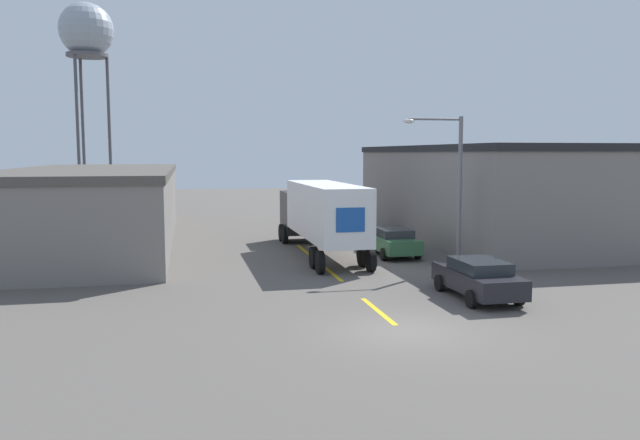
{
  "coord_description": "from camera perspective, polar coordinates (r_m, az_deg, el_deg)",
  "views": [
    {
      "loc": [
        -6.53,
        -18.05,
        5.55
      ],
      "look_at": [
        -0.58,
        9.6,
        2.51
      ],
      "focal_mm": 35.0,
      "sensor_mm": 36.0,
      "label": 1
    }
  ],
  "objects": [
    {
      "name": "parked_car_right_near",
      "position": [
        24.74,
        14.24,
        -5.11
      ],
      "size": [
        2.09,
        4.63,
        1.51
      ],
      "color": "black",
      "rests_on": "ground_plane"
    },
    {
      "name": "warehouse_left",
      "position": [
        41.67,
        -19.92,
        1.31
      ],
      "size": [
        9.65,
        28.42,
        4.6
      ],
      "color": "slate",
      "rests_on": "ground_plane"
    },
    {
      "name": "parked_car_right_mid",
      "position": [
        34.02,
        6.62,
        -1.92
      ],
      "size": [
        2.09,
        4.63,
        1.51
      ],
      "color": "#2D5B38",
      "rests_on": "ground_plane"
    },
    {
      "name": "water_tower",
      "position": [
        61.29,
        -20.58,
        15.64
      ],
      "size": [
        4.73,
        4.73,
        18.79
      ],
      "color": "#47474C",
      "rests_on": "ground_plane"
    },
    {
      "name": "street_lamp",
      "position": [
        30.81,
        11.98,
        3.74
      ],
      "size": [
        3.03,
        0.32,
        7.3
      ],
      "color": "slate",
      "rests_on": "ground_plane"
    },
    {
      "name": "ground_plane",
      "position": [
        19.98,
        7.57,
        -10.03
      ],
      "size": [
        160.0,
        160.0,
        0.0
      ],
      "primitive_type": "plane",
      "color": "#56514C"
    },
    {
      "name": "warehouse_right",
      "position": [
        42.51,
        15.75,
        2.49
      ],
      "size": [
        11.9,
        22.27,
        6.03
      ],
      "color": "slate",
      "rests_on": "ground_plane"
    },
    {
      "name": "semi_truck",
      "position": [
        34.06,
        -0.01,
        0.76
      ],
      "size": [
        2.83,
        12.99,
        3.95
      ],
      "rotation": [
        0.0,
        0.0,
        0.01
      ],
      "color": "black",
      "rests_on": "ground_plane"
    },
    {
      "name": "parked_car_right_far",
      "position": [
        42.18,
        2.87,
        -0.33
      ],
      "size": [
        2.09,
        4.63,
        1.51
      ],
      "color": "maroon",
      "rests_on": "ground_plane"
    },
    {
      "name": "road_centerline",
      "position": [
        29.02,
        1.1,
        -4.88
      ],
      "size": [
        0.2,
        18.03,
        0.01
      ],
      "color": "gold",
      "rests_on": "ground_plane"
    }
  ]
}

